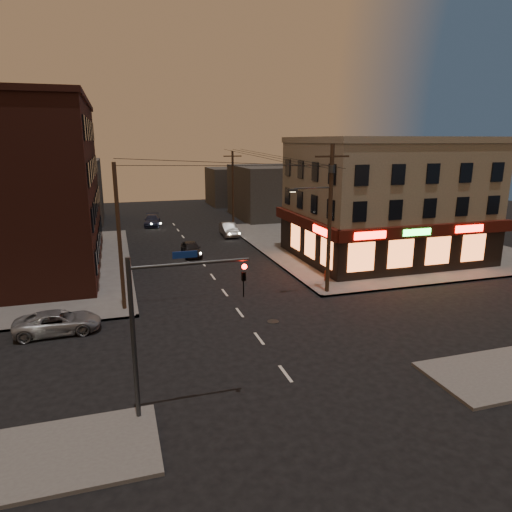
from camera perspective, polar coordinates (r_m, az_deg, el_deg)
name	(u,v)px	position (r m, az deg, el deg)	size (l,w,h in m)	color
ground	(259,339)	(24.95, 0.39, -10.28)	(120.00, 120.00, 0.00)	black
sidewalk_ne	(369,243)	(48.73, 13.96, 1.64)	(24.00, 28.00, 0.15)	#514F4C
pizza_building	(385,199)	(42.12, 15.85, 6.88)	(15.85, 12.85, 10.50)	gray
brick_apartment	(14,188)	(41.51, -27.96, 7.48)	(12.00, 20.00, 13.00)	#411C15
bg_building_ne_a	(273,192)	(63.55, 2.11, 8.05)	(10.00, 12.00, 7.00)	#3F3D3A
bg_building_nw	(65,191)	(64.24, -22.77, 7.47)	(9.00, 10.00, 8.00)	#3F3D3A
bg_building_ne_b	(234,186)	(76.36, -2.83, 8.70)	(8.00, 8.00, 6.00)	#3F3D3A
utility_pole_main	(328,211)	(30.94, 9.04, 5.53)	(4.20, 0.44, 10.00)	#382619
utility_pole_far	(233,189)	(55.64, -2.90, 8.34)	(0.26, 0.26, 9.00)	#382619
utility_pole_west	(119,238)	(28.70, -16.71, 2.17)	(0.24, 0.24, 9.00)	#382619
traffic_signal	(161,314)	(17.24, -11.80, -7.16)	(4.49, 0.32, 6.47)	#333538
suv_cross	(58,322)	(27.64, -23.53, -7.61)	(2.08, 4.52, 1.26)	gray
sedan_near	(191,249)	(42.46, -8.10, 0.91)	(1.57, 3.91, 1.33)	black
sedan_mid	(229,229)	(51.02, -3.43, 3.35)	(1.54, 4.42, 1.46)	#65635E
sedan_far	(152,220)	(58.42, -12.85, 4.35)	(1.88, 4.63, 1.34)	#1C2239
fire_hydrant	(326,275)	(34.50, 8.76, -2.36)	(0.37, 0.37, 0.82)	#9B280E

